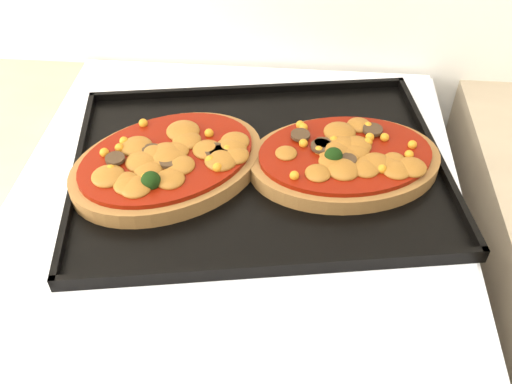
# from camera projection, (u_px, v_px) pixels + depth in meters

# --- Properties ---
(stove) EXTENTS (0.60, 0.60, 0.91)m
(stove) POSITION_uv_depth(u_px,v_px,m) (242.00, 362.00, 1.07)
(stove) COLOR white
(stove) RESTS_ON floor
(baking_tray) EXTENTS (0.55, 0.44, 0.02)m
(baking_tray) POSITION_uv_depth(u_px,v_px,m) (259.00, 165.00, 0.76)
(baking_tray) COLOR black
(baking_tray) RESTS_ON stove
(pizza_left) EXTENTS (0.32, 0.30, 0.04)m
(pizza_left) POSITION_uv_depth(u_px,v_px,m) (168.00, 161.00, 0.74)
(pizza_left) COLOR olive
(pizza_left) RESTS_ON baking_tray
(pizza_right) EXTENTS (0.28, 0.22, 0.04)m
(pizza_right) POSITION_uv_depth(u_px,v_px,m) (345.00, 158.00, 0.75)
(pizza_right) COLOR olive
(pizza_right) RESTS_ON baking_tray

